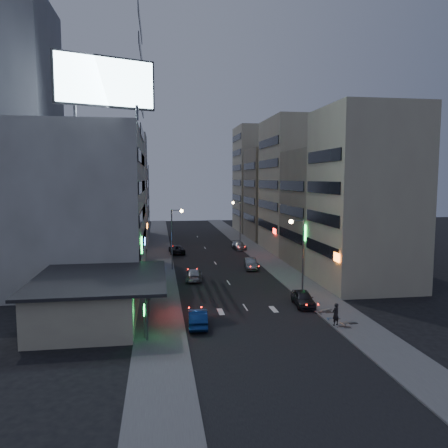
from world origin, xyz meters
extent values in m
plane|color=black|center=(0.00, 0.00, 0.00)|extent=(180.00, 180.00, 0.00)
cube|color=#4C4C4F|center=(-8.00, 30.00, 0.06)|extent=(4.00, 120.00, 0.12)
cube|color=#4C4C4F|center=(8.00, 30.00, 0.06)|extent=(4.00, 120.00, 0.12)
cube|color=#B5AF8D|center=(-14.00, 2.00, 1.80)|extent=(8.00, 12.00, 3.60)
cube|color=black|center=(-13.00, 2.00, 3.75)|extent=(11.00, 13.00, 0.25)
cube|color=black|center=(-8.90, 2.00, 3.10)|extent=(0.12, 4.00, 0.90)
cube|color=#FF1E14|center=(-8.82, 2.00, 3.10)|extent=(0.04, 3.70, 0.70)
cube|color=#BABAB5|center=(-17.00, 20.00, 9.00)|extent=(14.00, 24.00, 18.00)
cube|color=slate|center=(-26.00, 23.00, 17.00)|extent=(10.00, 14.00, 34.00)
cube|color=#B5AF8D|center=(15.00, 10.50, 10.00)|extent=(10.00, 11.00, 20.00)
cube|color=gray|center=(15.50, 22.00, 8.00)|extent=(11.00, 12.00, 16.00)
cube|color=#B5AF8D|center=(15.00, 35.00, 11.00)|extent=(10.00, 14.00, 22.00)
cube|color=#BABAB5|center=(-15.50, 45.00, 10.00)|extent=(11.00, 10.00, 20.00)
cube|color=slate|center=(-16.00, 58.00, 7.50)|extent=(12.00, 10.00, 15.00)
cube|color=gray|center=(15.50, 50.00, 9.00)|extent=(11.00, 12.00, 18.00)
cube|color=#B5AF8D|center=(16.00, 64.00, 12.00)|extent=(12.00, 12.00, 24.00)
cylinder|color=#595B60|center=(-16.00, 10.00, 18.75)|extent=(0.30, 0.30, 1.50)
cylinder|color=#595B60|center=(-10.00, 10.00, 18.75)|extent=(0.30, 0.30, 1.50)
cube|color=black|center=(-13.00, 10.00, 21.70)|extent=(9.52, 3.75, 5.00)
cube|color=#BFEEFF|center=(-12.92, 9.79, 21.70)|extent=(9.04, 3.34, 4.60)
cylinder|color=#595B60|center=(6.30, 6.00, 4.12)|extent=(0.16, 0.16, 8.00)
cylinder|color=#595B60|center=(5.60, 6.00, 8.02)|extent=(1.40, 0.10, 0.10)
sphere|color=#FFD88C|center=(5.00, 6.00, 7.92)|extent=(0.44, 0.44, 0.44)
cylinder|color=#595B60|center=(-6.30, 22.00, 4.12)|extent=(0.16, 0.16, 8.00)
cylinder|color=#595B60|center=(-5.60, 22.00, 8.02)|extent=(1.40, 0.10, 0.10)
sphere|color=#FFD88C|center=(-5.00, 22.00, 7.92)|extent=(0.44, 0.44, 0.44)
cylinder|color=#595B60|center=(6.30, 40.00, 4.12)|extent=(0.16, 0.16, 8.00)
cylinder|color=#595B60|center=(5.60, 40.00, 8.02)|extent=(1.40, 0.10, 0.10)
sphere|color=#FFD88C|center=(5.00, 40.00, 7.92)|extent=(0.44, 0.44, 0.44)
imported|color=#2B2A30|center=(5.60, 3.73, 0.73)|extent=(2.07, 4.42, 1.46)
imported|color=gray|center=(4.20, 21.27, 0.72)|extent=(1.99, 4.49, 1.43)
imported|color=#232227|center=(-5.16, 34.96, 0.70)|extent=(2.63, 5.18, 1.40)
imported|color=#A6ABAF|center=(5.60, 37.35, 0.67)|extent=(2.25, 4.78, 1.35)
imported|color=navy|center=(-4.93, -0.61, 0.72)|extent=(1.78, 4.45, 1.44)
imported|color=#A2A5AA|center=(-3.90, 15.89, 0.68)|extent=(2.40, 4.84, 1.35)
imported|color=black|center=(6.30, -2.40, 1.05)|extent=(0.80, 0.68, 1.86)
camera|label=1|loc=(-8.02, -35.57, 12.19)|focal=35.00mm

